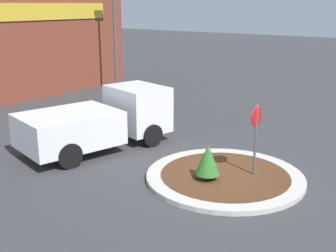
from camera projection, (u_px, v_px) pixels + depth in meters
ground_plane at (225, 179)px, 12.91m from camera, size 120.00×120.00×0.00m
traffic_island at (225, 176)px, 12.89m from camera, size 4.82×4.82×0.14m
stop_sign at (256, 129)px, 12.49m from camera, size 0.65×0.07×2.31m
island_shrub at (208, 159)px, 12.36m from camera, size 0.73×0.73×1.08m
utility_truck at (100, 120)px, 15.44m from camera, size 5.87×3.54×2.10m
storefront_building at (21, 45)px, 25.58m from camera, size 11.64×6.07×5.57m
light_pole at (114, 23)px, 24.63m from camera, size 0.70×0.30×7.06m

